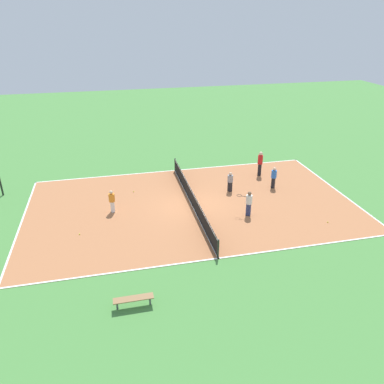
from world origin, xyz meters
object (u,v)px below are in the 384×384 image
object	(u,v)px
player_coach_red	(260,162)
player_baseline_gray	(230,181)
tennis_net	(192,197)
player_far_white	(249,202)
player_center_orange	(112,200)
player_near_blue	(274,176)
bench	(133,299)
tennis_ball_near_net	(328,222)
tennis_ball_right_alley	(80,234)
tennis_ball_left_sideline	(134,192)

from	to	relation	value
player_coach_red	player_baseline_gray	world-z (taller)	player_coach_red
tennis_net	player_coach_red	world-z (taller)	player_coach_red
player_far_white	player_center_orange	distance (m)	8.06
player_coach_red	player_near_blue	size ratio (longest dim) A/B	1.23
player_near_blue	bench	bearing A→B (deg)	176.06
tennis_ball_near_net	tennis_ball_right_alley	world-z (taller)	same
player_center_orange	player_baseline_gray	world-z (taller)	player_center_orange
player_coach_red	player_baseline_gray	xyz separation A→B (m)	(-2.11, 2.95, -0.29)
player_far_white	player_coach_red	distance (m)	6.23
tennis_ball_right_alley	player_center_orange	bearing A→B (deg)	-40.01
bench	player_center_orange	size ratio (longest dim) A/B	1.16
player_baseline_gray	tennis_ball_right_alley	distance (m)	10.20
tennis_ball_left_sideline	player_near_blue	bearing A→B (deg)	-98.51
tennis_net	player_center_orange	size ratio (longest dim) A/B	8.15
player_coach_red	tennis_ball_right_alley	world-z (taller)	player_coach_red
player_far_white	player_near_blue	xyz separation A→B (m)	(3.27, -3.03, -0.04)
tennis_ball_near_net	bench	bearing A→B (deg)	110.78
player_center_orange	tennis_ball_left_sideline	xyz separation A→B (m)	(2.47, -1.44, -0.75)
player_coach_red	tennis_ball_right_alley	distance (m)	13.74
player_center_orange	tennis_ball_right_alley	world-z (taller)	player_center_orange
tennis_net	player_far_white	size ratio (longest dim) A/B	7.44
player_baseline_gray	tennis_ball_right_alley	xyz separation A→B (m)	(-3.39, 9.59, -0.73)
bench	tennis_ball_left_sideline	world-z (taller)	bench
player_near_blue	tennis_ball_near_net	size ratio (longest dim) A/B	21.78
tennis_net	player_far_white	world-z (taller)	player_far_white
tennis_net	tennis_ball_near_net	world-z (taller)	tennis_net
tennis_ball_right_alley	player_coach_red	bearing A→B (deg)	-66.31
tennis_ball_left_sideline	player_baseline_gray	bearing A→B (deg)	-101.59
player_far_white	tennis_ball_near_net	distance (m)	4.61
tennis_net	player_near_blue	size ratio (longest dim) A/B	7.74
bench	player_coach_red	size ratio (longest dim) A/B	0.89
tennis_net	tennis_ball_left_sideline	xyz separation A→B (m)	(2.64, 3.39, -0.47)
player_far_white	player_center_orange	xyz separation A→B (m)	(2.20, 7.76, -0.09)
player_baseline_gray	tennis_ball_right_alley	world-z (taller)	player_baseline_gray
player_far_white	player_baseline_gray	size ratio (longest dim) A/B	1.12
player_coach_red	tennis_ball_left_sideline	world-z (taller)	player_coach_red
player_near_blue	player_coach_red	bearing A→B (deg)	45.90
player_coach_red	player_center_orange	bearing A→B (deg)	39.55
tennis_net	tennis_ball_right_alley	size ratio (longest dim) A/B	168.51
player_baseline_gray	tennis_ball_left_sideline	world-z (taller)	player_baseline_gray
bench	player_coach_red	bearing A→B (deg)	-131.09
tennis_net	player_center_orange	xyz separation A→B (m)	(0.16, 4.83, 0.28)
player_center_orange	player_baseline_gray	xyz separation A→B (m)	(1.18, -7.74, -0.02)
bench	player_center_orange	bearing A→B (deg)	-86.34
bench	player_baseline_gray	bearing A→B (deg)	-127.07
player_near_blue	tennis_ball_right_alley	distance (m)	13.09
player_center_orange	tennis_net	bearing A→B (deg)	78.38
bench	player_coach_red	distance (m)	15.46
bench	tennis_ball_right_alley	world-z (taller)	bench
tennis_ball_near_net	player_near_blue	bearing A→B (deg)	12.21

